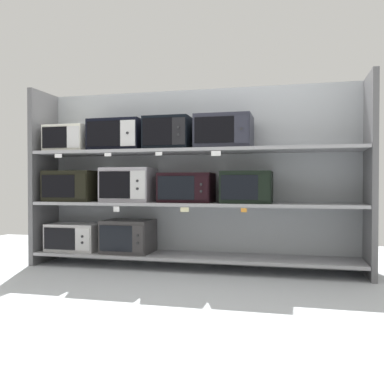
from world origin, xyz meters
TOP-DOWN VIEW (x-y plane):
  - ground at (0.00, -1.00)m, footprint 7.14×6.00m
  - back_panel at (0.00, 0.26)m, footprint 3.34×0.04m
  - upright_left at (-1.60, 0.00)m, footprint 0.05×0.48m
  - upright_right at (1.60, 0.00)m, footprint 0.05×0.48m
  - shelf_0 at (0.00, 0.00)m, footprint 3.14×0.48m
  - microwave_0 at (-1.24, -0.00)m, footprint 0.53×0.35m
  - microwave_1 at (-0.65, -0.00)m, footprint 0.47×0.40m
  - shelf_1 at (0.00, 0.00)m, footprint 3.14×0.48m
  - microwave_2 at (-1.25, -0.00)m, footprint 0.51×0.41m
  - microwave_3 at (-0.65, -0.00)m, footprint 0.50×0.35m
  - microwave_4 at (-0.05, -0.00)m, footprint 0.51×0.35m
  - microwave_5 at (0.53, -0.00)m, footprint 0.46×0.42m
  - price_tag_0 at (-0.67, -0.25)m, footprint 0.06×0.00m
  - price_tag_1 at (-0.01, -0.25)m, footprint 0.08×0.00m
  - price_tag_2 at (0.53, -0.25)m, footprint 0.05×0.00m
  - shelf_2 at (0.00, 0.00)m, footprint 3.14×0.48m
  - microwave_6 at (-1.30, -0.00)m, footprint 0.43×0.38m
  - microwave_7 at (-0.76, -0.00)m, footprint 0.53×0.39m
  - microwave_8 at (-0.22, -0.00)m, footprint 0.44×0.43m
  - microwave_9 at (0.31, -0.00)m, footprint 0.52×0.41m
  - price_tag_3 at (-1.28, -0.25)m, footprint 0.08×0.00m
  - price_tag_4 at (-0.76, -0.25)m, footprint 0.07×0.00m
  - price_tag_5 at (-0.25, -0.25)m, footprint 0.07×0.00m
  - price_tag_6 at (0.28, -0.25)m, footprint 0.09×0.00m

SIDE VIEW (x-z plane):
  - ground at x=0.00m, z-range -0.02..0.00m
  - shelf_0 at x=0.00m, z-range 0.10..0.13m
  - microwave_0 at x=-1.24m, z-range 0.13..0.41m
  - microwave_1 at x=-0.65m, z-range 0.13..0.46m
  - price_tag_0 at x=-0.67m, z-range 0.56..0.61m
  - price_tag_1 at x=-0.01m, z-range 0.56..0.61m
  - price_tag_2 at x=0.53m, z-range 0.57..0.61m
  - shelf_1 at x=0.00m, z-range 0.61..0.64m
  - microwave_4 at x=-0.05m, z-range 0.64..0.92m
  - microwave_5 at x=0.53m, z-range 0.64..0.94m
  - microwave_2 at x=-1.25m, z-range 0.64..0.95m
  - microwave_3 at x=-0.65m, z-range 0.64..0.98m
  - back_panel at x=0.00m, z-range 0.00..1.77m
  - upright_left at x=-1.60m, z-range 0.00..1.77m
  - upright_right at x=1.60m, z-range 0.00..1.77m
  - price_tag_6 at x=0.28m, z-range 1.07..1.11m
  - price_tag_3 at x=-1.28m, z-range 1.07..1.11m
  - price_tag_5 at x=-0.25m, z-range 1.08..1.11m
  - price_tag_4 at x=-0.76m, z-range 1.08..1.11m
  - shelf_2 at x=0.00m, z-range 1.12..1.15m
  - microwave_6 at x=-1.30m, z-range 1.15..1.41m
  - microwave_7 at x=-0.76m, z-range 1.15..1.45m
  - microwave_8 at x=-0.22m, z-range 1.15..1.46m
  - microwave_9 at x=0.31m, z-range 1.15..1.46m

